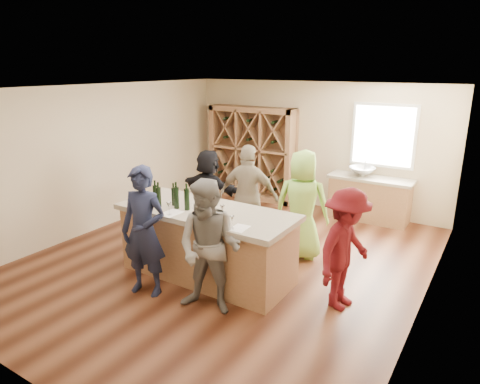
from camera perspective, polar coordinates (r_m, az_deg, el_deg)
The scene contains 33 objects.
floor at distance 7.29m, azimuth -1.53°, elevation -9.34°, with size 6.00×7.00×0.10m, color #572E1B.
ceiling at distance 6.56m, azimuth -1.72°, elevation 14.08°, with size 6.00×7.00×0.10m, color white.
wall_back at distance 9.86m, azimuth 10.02°, elevation 6.19°, with size 6.00×0.10×2.80m, color beige.
wall_front at distance 4.47m, azimuth -28.18°, elevation -8.36°, with size 6.00×0.10×2.80m, color beige.
wall_left at distance 8.81m, azimuth -18.38°, elevation 4.37°, with size 0.10×7.00×2.80m, color beige.
wall_right at distance 5.74m, azimuth 24.61°, elevation -2.58°, with size 0.10×7.00×2.80m, color beige.
window_frame at distance 9.27m, azimuth 18.58°, elevation 7.13°, with size 1.30×0.06×1.30m, color white.
window_pane at distance 9.23m, azimuth 18.53°, elevation 7.10°, with size 1.18×0.01×1.18m, color white.
wine_rack at distance 10.32m, azimuth 1.60°, elevation 5.21°, with size 2.20×0.45×2.20m, color #956A47.
back_counter_base at distance 9.33m, azimuth 16.84°, elevation -1.01°, with size 1.60×0.58×0.86m, color #956A47.
back_counter_top at distance 9.20m, azimuth 17.08°, elevation 1.72°, with size 1.70×0.62×0.06m, color #A49A86.
sink at distance 9.23m, azimuth 15.95°, elevation 2.64°, with size 0.54×0.54×0.19m, color silver.
faucet at distance 9.38m, azimuth 16.30°, elevation 3.19°, with size 0.02×0.02×0.30m, color silver.
tasting_counter_base at distance 6.57m, azimuth -4.42°, elevation -7.13°, with size 2.60×1.00×1.00m, color #956A47.
tasting_counter_top at distance 6.37m, azimuth -4.53°, elevation -2.68°, with size 2.72×1.12×0.08m, color #A49A86.
wine_bottle_a at distance 6.67m, azimuth -11.21°, elevation -0.35°, with size 0.07×0.07×0.29m, color black.
wine_bottle_b at distance 6.53m, azimuth -10.80°, elevation -0.66°, with size 0.07×0.07×0.30m, color black.
wine_bottle_c at distance 6.56m, azimuth -8.83°, elevation -0.63°, with size 0.07×0.07×0.27m, color black.
wine_bottle_d at distance 6.41m, azimuth -8.48°, elevation -0.78°, with size 0.08×0.08×0.33m, color black.
wine_bottle_e at distance 6.32m, azimuth -7.09°, elevation -0.98°, with size 0.08×0.08×0.32m, color black.
wine_glass_a at distance 6.17m, azimuth -9.44°, elevation -2.19°, with size 0.07×0.07×0.19m, color white.
wine_glass_b at distance 5.86m, azimuth -5.97°, elevation -3.06°, with size 0.07×0.07×0.19m, color white.
wine_glass_c at distance 5.58m, azimuth -1.07°, elevation -4.11°, with size 0.06×0.06×0.17m, color white.
wine_glass_d at distance 5.99m, azimuth -2.37°, elevation -2.62°, with size 0.07×0.07×0.17m, color white.
tasting_menu_a at distance 6.26m, azimuth -9.19°, elevation -2.80°, with size 0.24×0.33×0.00m, color white.
tasting_menu_b at distance 5.89m, azimuth -4.93°, elevation -3.90°, with size 0.22×0.29×0.00m, color white.
tasting_menu_c at distance 5.62m, azimuth -0.06°, elevation -4.84°, with size 0.21×0.28×0.00m, color white.
person_near_left at distance 6.07m, azimuth -12.69°, elevation -5.17°, with size 0.68×0.49×1.85m, color #191E38.
person_near_right at distance 5.52m, azimuth -4.10°, elevation -7.42°, with size 0.87×0.48×1.79m, color slate.
person_server at distance 5.79m, azimuth 13.88°, elevation -7.44°, with size 1.07×0.50×1.65m, color #590F14.
person_far_mid at distance 7.51m, azimuth 1.16°, elevation -0.60°, with size 1.08×0.55×1.83m, color gray.
person_far_right at distance 7.11m, azimuth 8.27°, elevation -1.74°, with size 0.90×0.58×1.84m, color #8CC64C.
person_far_left at distance 8.24m, azimuth -4.18°, elevation 0.14°, with size 1.50×0.54×1.62m, color black.
Camera 1 is at (3.66, -5.44, 3.13)m, focal length 32.00 mm.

